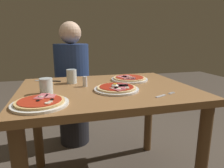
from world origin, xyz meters
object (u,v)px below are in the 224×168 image
object	(u,v)px
water_glass_far	(72,77)
diner_person	(73,88)
knife	(50,81)
salt_shaker	(85,82)
dining_table	(107,105)
water_glass_near	(46,87)
fork	(164,95)
pizza_across_right	(40,103)
pizza_foreground	(117,88)
pizza_across_left	(129,79)

from	to	relation	value
water_glass_far	diner_person	distance (m)	0.55
water_glass_far	knife	world-z (taller)	water_glass_far
water_glass_far	salt_shaker	distance (m)	0.15
dining_table	water_glass_near	size ratio (longest dim) A/B	12.06
fork	pizza_across_right	bearing A→B (deg)	178.52
dining_table	knife	world-z (taller)	knife
fork	salt_shaker	size ratio (longest dim) A/B	2.25
pizza_foreground	water_glass_near	size ratio (longest dim) A/B	3.01
dining_table	pizza_across_right	world-z (taller)	pizza_across_right
pizza_foreground	pizza_across_left	xyz separation A→B (m)	(0.18, 0.26, -0.00)
fork	salt_shaker	distance (m)	0.51
dining_table	pizza_foreground	distance (m)	0.17
pizza_across_right	water_glass_far	xyz separation A→B (m)	(0.18, 0.43, 0.03)
pizza_across_right	knife	size ratio (longest dim) A/B	1.43
pizza_foreground	knife	size ratio (longest dim) A/B	1.45
fork	salt_shaker	world-z (taller)	salt_shaker
knife	diner_person	distance (m)	0.48
water_glass_far	knife	bearing A→B (deg)	146.15
salt_shaker	diner_person	size ratio (longest dim) A/B	0.06
dining_table	diner_person	world-z (taller)	diner_person
pizza_across_right	water_glass_far	world-z (taller)	water_glass_far
pizza_across_left	knife	world-z (taller)	pizza_across_left
pizza_across_right	salt_shaker	xyz separation A→B (m)	(0.25, 0.31, 0.02)
pizza_foreground	diner_person	size ratio (longest dim) A/B	0.23
salt_shaker	diner_person	distance (m)	0.67
dining_table	water_glass_far	xyz separation A→B (m)	(-0.21, 0.18, 0.16)
fork	diner_person	distance (m)	1.06
pizza_foreground	diner_person	bearing A→B (deg)	104.93
salt_shaker	diner_person	bearing A→B (deg)	93.40
dining_table	knife	size ratio (longest dim) A/B	5.80
pizza_foreground	water_glass_near	world-z (taller)	water_glass_near
salt_shaker	water_glass_far	bearing A→B (deg)	121.25
knife	salt_shaker	xyz separation A→B (m)	(0.23, -0.23, 0.03)
diner_person	pizza_foreground	bearing A→B (deg)	104.93
pizza_across_right	diner_person	world-z (taller)	diner_person
pizza_across_right	knife	world-z (taller)	pizza_across_right
pizza_foreground	salt_shaker	size ratio (longest dim) A/B	4.02
dining_table	fork	bearing A→B (deg)	-46.07
diner_person	water_glass_far	bearing A→B (deg)	85.79
water_glass_near	fork	distance (m)	0.66
water_glass_far	pizza_across_left	bearing A→B (deg)	-2.04
knife	water_glass_far	bearing A→B (deg)	-33.85
pizza_foreground	pizza_across_left	distance (m)	0.31
dining_table	pizza_across_left	size ratio (longest dim) A/B	4.00
knife	fork	bearing A→B (deg)	-41.64
knife	diner_person	world-z (taller)	diner_person
water_glass_near	water_glass_far	bearing A→B (deg)	56.47
pizza_across_right	diner_person	bearing A→B (deg)	77.09
pizza_across_right	diner_person	size ratio (longest dim) A/B	0.23
pizza_across_right	diner_person	xyz separation A→B (m)	(0.22, 0.94, -0.18)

